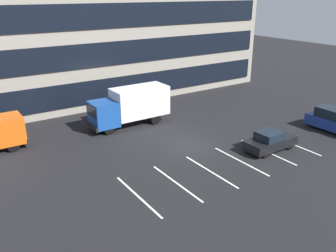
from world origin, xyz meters
TOP-DOWN VIEW (x-y plane):
  - ground_plane at (0.00, 0.00)m, footprint 120.00×120.00m
  - lot_markings at (-0.00, -4.24)m, footprint 14.14×5.40m
  - box_truck_blue at (-1.56, 6.65)m, footprint 7.28×2.41m
  - sedan_black at (4.61, -4.05)m, footprint 4.24×1.77m
  - suv_navy at (12.20, -4.29)m, footprint 1.87×4.42m

SIDE VIEW (x-z plane):
  - ground_plane at x=0.00m, z-range 0.00..0.00m
  - lot_markings at x=0.00m, z-range 0.00..0.01m
  - sedan_black at x=4.61m, z-range -0.04..1.48m
  - suv_navy at x=12.20m, z-range -0.03..1.96m
  - box_truck_blue at x=-1.56m, z-range 0.21..3.59m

